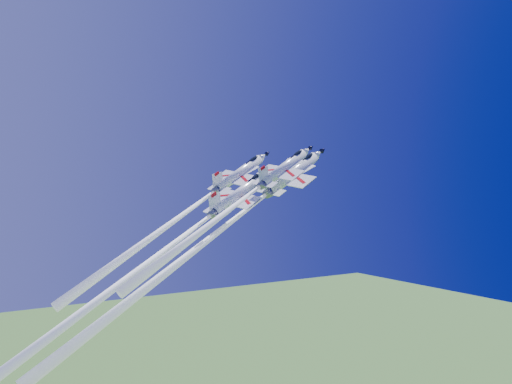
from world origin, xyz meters
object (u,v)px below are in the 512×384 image
jet_left (182,215)px  jet_right (234,207)px  jet_slot (140,269)px  jet_lead (209,239)px

jet_left → jet_right: bearing=2.1°
jet_left → jet_slot: jet_left is taller
jet_right → jet_slot: jet_right is taller
jet_lead → jet_slot: size_ratio=1.03×
jet_lead → jet_slot: (-13.43, -2.49, -3.72)m
jet_right → jet_slot: size_ratio=0.68×
jet_right → jet_slot: 18.24m
jet_slot → jet_left: bearing=119.8°
jet_left → jet_slot: bearing=-60.2°
jet_right → jet_slot: (-15.26, 2.95, -9.55)m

